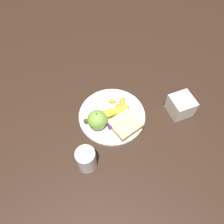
% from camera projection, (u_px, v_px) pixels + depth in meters
% --- Properties ---
extents(ground_plane, '(3.00, 3.00, 0.00)m').
position_uv_depth(ground_plane, '(112.00, 116.00, 0.89)').
color(ground_plane, '#332116').
extents(plate, '(0.27, 0.27, 0.01)m').
position_uv_depth(plate, '(112.00, 115.00, 0.88)').
color(plate, white).
rests_on(plate, ground_plane).
extents(juice_glass, '(0.07, 0.07, 0.10)m').
position_uv_depth(juice_glass, '(86.00, 160.00, 0.74)').
color(juice_glass, silver).
rests_on(juice_glass, ground_plane).
extents(apple, '(0.08, 0.08, 0.09)m').
position_uv_depth(apple, '(97.00, 120.00, 0.82)').
color(apple, '#84BC47').
rests_on(apple, plate).
extents(banana, '(0.20, 0.04, 0.04)m').
position_uv_depth(banana, '(107.00, 113.00, 0.86)').
color(banana, yellow).
rests_on(banana, plate).
extents(bread_slice, '(0.13, 0.13, 0.02)m').
position_uv_depth(bread_slice, '(125.00, 124.00, 0.84)').
color(bread_slice, '#AB8751').
rests_on(bread_slice, plate).
extents(fork, '(0.09, 0.17, 0.00)m').
position_uv_depth(fork, '(115.00, 112.00, 0.88)').
color(fork, '#B2B2B7').
rests_on(fork, plate).
extents(jam_packet, '(0.04, 0.03, 0.02)m').
position_uv_depth(jam_packet, '(112.00, 126.00, 0.84)').
color(jam_packet, white).
rests_on(jam_packet, plate).
extents(orange_segment_0, '(0.03, 0.03, 0.02)m').
position_uv_depth(orange_segment_0, '(123.00, 105.00, 0.90)').
color(orange_segment_0, '#F9A32D').
rests_on(orange_segment_0, plate).
extents(orange_segment_1, '(0.03, 0.04, 0.02)m').
position_uv_depth(orange_segment_1, '(122.00, 102.00, 0.90)').
color(orange_segment_1, '#F9A32D').
rests_on(orange_segment_1, plate).
extents(orange_segment_2, '(0.03, 0.04, 0.02)m').
position_uv_depth(orange_segment_2, '(119.00, 106.00, 0.89)').
color(orange_segment_2, '#F9A32D').
rests_on(orange_segment_2, plate).
extents(orange_segment_3, '(0.04, 0.03, 0.02)m').
position_uv_depth(orange_segment_3, '(112.00, 101.00, 0.91)').
color(orange_segment_3, '#F9A32D').
rests_on(orange_segment_3, plate).
extents(orange_segment_4, '(0.03, 0.03, 0.02)m').
position_uv_depth(orange_segment_4, '(122.00, 99.00, 0.91)').
color(orange_segment_4, '#F9A32D').
rests_on(orange_segment_4, plate).
extents(condiment_caddy, '(0.09, 0.09, 0.08)m').
position_uv_depth(condiment_caddy, '(181.00, 106.00, 0.87)').
color(condiment_caddy, silver).
rests_on(condiment_caddy, ground_plane).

